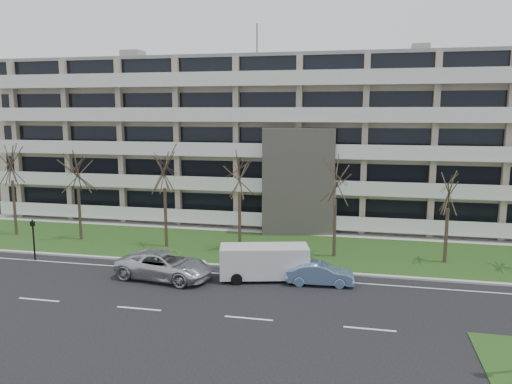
% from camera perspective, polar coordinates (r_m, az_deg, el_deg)
% --- Properties ---
extents(ground, '(160.00, 160.00, 0.00)m').
position_cam_1_polar(ground, '(26.09, -0.85, -14.24)').
color(ground, black).
rests_on(ground, ground).
extents(grass_verge, '(90.00, 10.00, 0.06)m').
position_cam_1_polar(grass_verge, '(38.15, 3.57, -6.55)').
color(grass_verge, '#274517').
rests_on(grass_verge, ground).
extents(curb, '(90.00, 0.35, 0.12)m').
position_cam_1_polar(curb, '(33.41, 2.27, -8.79)').
color(curb, '#B2B2AD').
rests_on(curb, ground).
extents(sidewalk, '(90.00, 2.00, 0.08)m').
position_cam_1_polar(sidewalk, '(43.41, 4.66, -4.59)').
color(sidewalk, '#B2B2AD').
rests_on(sidewalk, ground).
extents(lane_edge_line, '(90.00, 0.12, 0.01)m').
position_cam_1_polar(lane_edge_line, '(32.03, 1.80, -9.69)').
color(lane_edge_line, white).
rests_on(lane_edge_line, ground).
extents(apartment_building, '(60.50, 15.10, 18.75)m').
position_cam_1_polar(apartment_building, '(49.01, 5.81, 5.94)').
color(apartment_building, '#C2AD97').
rests_on(apartment_building, ground).
extents(silver_pickup, '(6.44, 3.62, 1.70)m').
position_cam_1_polar(silver_pickup, '(32.05, -10.38, -8.25)').
color(silver_pickup, silver).
rests_on(silver_pickup, ground).
extents(blue_sedan, '(4.16, 1.72, 1.34)m').
position_cam_1_polar(blue_sedan, '(30.80, 7.33, -9.24)').
color(blue_sedan, '#799FD3').
rests_on(blue_sedan, ground).
extents(white_van, '(5.79, 3.26, 2.12)m').
position_cam_1_polar(white_van, '(31.30, 1.07, -7.71)').
color(white_van, silver).
rests_on(white_van, ground).
extents(pedestrian_signal, '(0.31, 0.27, 2.93)m').
position_cam_1_polar(pedestrian_signal, '(38.27, -24.10, -4.46)').
color(pedestrian_signal, black).
rests_on(pedestrian_signal, ground).
extents(tree_0, '(4.18, 4.18, 8.37)m').
position_cam_1_polar(tree_0, '(46.04, -26.24, 3.45)').
color(tree_0, '#382B21').
rests_on(tree_0, ground).
extents(tree_1, '(3.82, 3.82, 7.63)m').
position_cam_1_polar(tree_1, '(42.30, -19.78, 2.64)').
color(tree_1, '#382B21').
rests_on(tree_1, ground).
extents(tree_2, '(4.12, 4.12, 8.24)m').
position_cam_1_polar(tree_2, '(38.23, -10.46, 3.10)').
color(tree_2, '#382B21').
rests_on(tree_2, ground).
extents(tree_3, '(3.94, 3.94, 7.88)m').
position_cam_1_polar(tree_3, '(36.47, -1.91, 2.52)').
color(tree_3, '#382B21').
rests_on(tree_3, ground).
extents(tree_4, '(3.77, 3.77, 7.53)m').
position_cam_1_polar(tree_4, '(35.46, 9.12, 1.77)').
color(tree_4, '#382B21').
rests_on(tree_4, ground).
extents(tree_5, '(3.42, 3.42, 6.85)m').
position_cam_1_polar(tree_5, '(36.13, 21.21, 0.54)').
color(tree_5, '#382B21').
rests_on(tree_5, ground).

